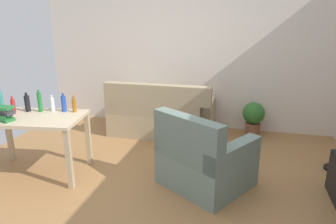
# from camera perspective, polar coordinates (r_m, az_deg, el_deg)

# --- Properties ---
(ground_plane) EXTENTS (5.20, 4.40, 0.02)m
(ground_plane) POSITION_cam_1_polar(r_m,az_deg,el_deg) (3.74, -3.44, -13.32)
(ground_plane) COLOR #9E7042
(wall_rear) EXTENTS (5.20, 0.10, 2.70)m
(wall_rear) POSITION_cam_1_polar(r_m,az_deg,el_deg) (5.39, 3.43, 11.47)
(wall_rear) COLOR silver
(wall_rear) RESTS_ON ground_plane
(couch) EXTENTS (1.71, 0.84, 0.92)m
(couch) POSITION_cam_1_polar(r_m,az_deg,el_deg) (5.08, -1.26, -0.90)
(couch) COLOR tan
(couch) RESTS_ON ground_plane
(desk) EXTENTS (1.29, 0.86, 0.76)m
(desk) POSITION_cam_1_polar(r_m,az_deg,el_deg) (4.04, -24.17, -2.23)
(desk) COLOR #C6B28E
(desk) RESTS_ON ground_plane
(potted_plant) EXTENTS (0.36, 0.36, 0.57)m
(potted_plant) POSITION_cam_1_polar(r_m,az_deg,el_deg) (5.21, 15.89, -0.85)
(potted_plant) COLOR brown
(potted_plant) RESTS_ON ground_plane
(armchair) EXTENTS (1.21, 1.19, 0.92)m
(armchair) POSITION_cam_1_polar(r_m,az_deg,el_deg) (3.56, 6.71, -9.09)
(armchair) COLOR slate
(armchair) RESTS_ON ground_plane
(bottle_tall) EXTENTS (0.06, 0.06, 0.29)m
(bottle_tall) POSITION_cam_1_polar(r_m,az_deg,el_deg) (4.31, -29.06, 1.62)
(bottle_tall) COLOR teal
(bottle_tall) RESTS_ON desk
(bottle_red) EXTENTS (0.05, 0.05, 0.21)m
(bottle_red) POSITION_cam_1_polar(r_m,az_deg,el_deg) (4.25, -27.31, 1.09)
(bottle_red) COLOR #AD2323
(bottle_red) RESTS_ON desk
(bottle_dark) EXTENTS (0.07, 0.07, 0.25)m
(bottle_dark) POSITION_cam_1_polar(r_m,az_deg,el_deg) (4.22, -25.13, 1.53)
(bottle_dark) COLOR black
(bottle_dark) RESTS_ON desk
(bottle_green) EXTENTS (0.05, 0.05, 0.29)m
(bottle_green) POSITION_cam_1_polar(r_m,az_deg,el_deg) (4.13, -23.15, 1.77)
(bottle_green) COLOR #1E722D
(bottle_green) RESTS_ON desk
(bottle_clear) EXTENTS (0.05, 0.05, 0.21)m
(bottle_clear) POSITION_cam_1_polar(r_m,az_deg,el_deg) (4.11, -21.08, 1.38)
(bottle_clear) COLOR silver
(bottle_clear) RESTS_ON desk
(bottle_blue) EXTENTS (0.06, 0.06, 0.24)m
(bottle_blue) POSITION_cam_1_polar(r_m,az_deg,el_deg) (4.04, -19.17, 1.55)
(bottle_blue) COLOR #2347A3
(bottle_blue) RESTS_ON desk
(bottle_amber) EXTENTS (0.05, 0.05, 0.21)m
(bottle_amber) POSITION_cam_1_polar(r_m,az_deg,el_deg) (3.98, -17.36, 1.27)
(bottle_amber) COLOR #9E6019
(bottle_amber) RESTS_ON desk
(book_stack) EXTENTS (0.29, 0.19, 0.17)m
(book_stack) POSITION_cam_1_polar(r_m,az_deg,el_deg) (3.98, -28.90, -0.22)
(book_stack) COLOR #236B33
(book_stack) RESTS_ON desk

